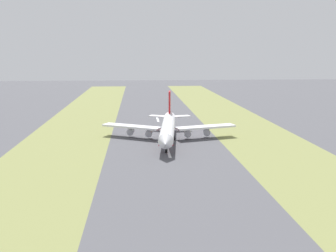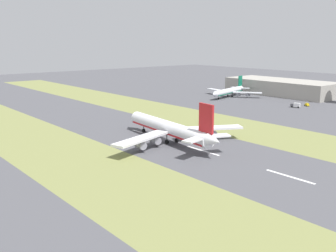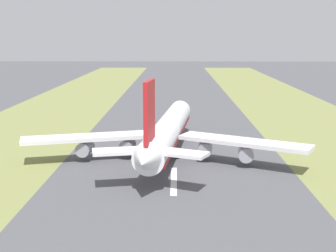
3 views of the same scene
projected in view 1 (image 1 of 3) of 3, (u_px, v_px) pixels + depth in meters
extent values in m
plane|color=#4C4C51|center=(165.00, 143.00, 175.14)|extent=(800.00, 800.00, 0.00)
cube|color=olive|center=(264.00, 141.00, 178.69)|extent=(40.00, 600.00, 0.01)
cube|color=olive|center=(63.00, 145.00, 171.59)|extent=(40.00, 600.00, 0.01)
cube|color=silver|center=(158.00, 119.00, 237.42)|extent=(1.20, 18.00, 0.01)
cube|color=silver|center=(162.00, 132.00, 198.24)|extent=(1.20, 18.00, 0.01)
cube|color=silver|center=(168.00, 152.00, 159.05)|extent=(1.20, 18.00, 0.01)
cylinder|color=white|center=(168.00, 128.00, 177.62)|extent=(12.21, 56.32, 6.00)
cone|color=white|center=(165.00, 143.00, 147.66)|extent=(6.40, 5.62, 5.88)
cone|color=white|center=(170.00, 115.00, 207.92)|extent=(5.74, 6.53, 5.10)
cube|color=red|center=(168.00, 131.00, 177.92)|extent=(11.66, 54.06, 0.70)
cube|color=white|center=(206.00, 127.00, 184.34)|extent=(29.55, 13.58, 0.90)
cube|color=white|center=(131.00, 126.00, 185.42)|extent=(28.36, 19.07, 0.90)
cylinder|color=#93939E|center=(188.00, 133.00, 181.89)|extent=(3.72, 5.13, 3.20)
cylinder|color=#93939E|center=(207.00, 132.00, 185.05)|extent=(3.72, 5.13, 3.20)
cylinder|color=#93939E|center=(149.00, 133.00, 182.44)|extent=(3.72, 5.13, 3.20)
cylinder|color=#93939E|center=(131.00, 131.00, 186.16)|extent=(3.72, 5.13, 3.20)
cube|color=red|center=(170.00, 102.00, 201.59)|extent=(1.69, 8.04, 11.00)
cube|color=white|center=(180.00, 116.00, 202.80)|extent=(10.68, 6.32, 0.60)
cube|color=white|center=(159.00, 116.00, 203.14)|extent=(10.92, 8.14, 0.60)
cylinder|color=#59595E|center=(166.00, 147.00, 157.40)|extent=(0.50, 0.50, 3.20)
cylinder|color=black|center=(166.00, 151.00, 157.69)|extent=(1.10, 1.89, 1.80)
cylinder|color=#59595E|center=(174.00, 134.00, 181.17)|extent=(0.50, 0.50, 3.20)
cylinder|color=black|center=(174.00, 138.00, 181.46)|extent=(1.10, 1.89, 1.80)
cylinder|color=#59595E|center=(163.00, 134.00, 181.33)|extent=(0.50, 0.50, 3.20)
cylinder|color=black|center=(163.00, 138.00, 181.62)|extent=(1.10, 1.89, 1.80)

